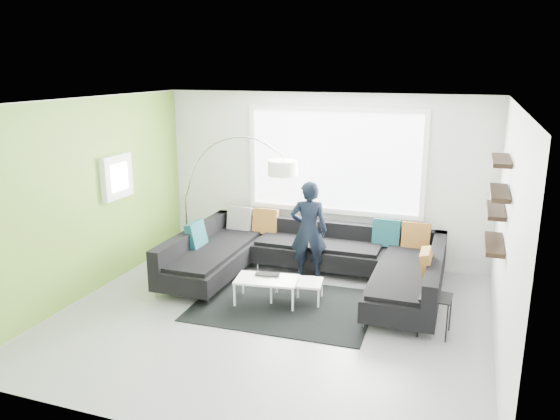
% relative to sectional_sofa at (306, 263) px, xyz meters
% --- Properties ---
extents(ground, '(5.50, 5.50, 0.00)m').
position_rel_sectional_sofa_xyz_m(ground, '(-0.12, -1.17, -0.37)').
color(ground, gray).
rests_on(ground, ground).
extents(room_shell, '(5.54, 5.04, 2.82)m').
position_rel_sectional_sofa_xyz_m(room_shell, '(-0.08, -0.97, 1.44)').
color(room_shell, silver).
rests_on(room_shell, ground).
extents(sectional_sofa, '(3.92, 2.44, 0.84)m').
position_rel_sectional_sofa_xyz_m(sectional_sofa, '(0.00, 0.00, 0.00)').
color(sectional_sofa, black).
rests_on(sectional_sofa, ground).
extents(rug, '(2.47, 1.83, 0.01)m').
position_rel_sectional_sofa_xyz_m(rug, '(-0.08, -0.77, -0.36)').
color(rug, black).
rests_on(rug, ground).
extents(coffee_table, '(1.18, 0.79, 0.36)m').
position_rel_sectional_sofa_xyz_m(coffee_table, '(-0.15, -0.65, -0.19)').
color(coffee_table, white).
rests_on(coffee_table, ground).
extents(arc_lamp, '(2.04, 0.74, 2.15)m').
position_rel_sectional_sofa_xyz_m(arc_lamp, '(-2.29, 0.54, 0.70)').
color(arc_lamp, white).
rests_on(arc_lamp, ground).
extents(side_table, '(0.39, 0.39, 0.50)m').
position_rel_sectional_sofa_xyz_m(side_table, '(1.93, -0.92, -0.12)').
color(side_table, black).
rests_on(side_table, ground).
extents(person, '(0.74, 0.64, 1.55)m').
position_rel_sectional_sofa_xyz_m(person, '(-0.06, 0.33, 0.40)').
color(person, black).
rests_on(person, ground).
extents(laptop, '(0.42, 0.34, 0.03)m').
position_rel_sectional_sofa_xyz_m(laptop, '(-0.36, -0.69, 0.00)').
color(laptop, black).
rests_on(laptop, coffee_table).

